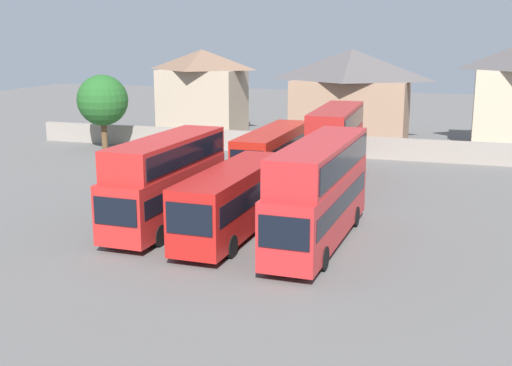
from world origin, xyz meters
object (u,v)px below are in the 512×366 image
Objects in this scene: bus_5 at (336,141)px; house_terrace_left at (203,91)px; bus_1 at (167,177)px; house_terrace_centre at (351,95)px; bus_2 at (233,198)px; bus_3 at (320,187)px; tree_left_of_lot at (103,101)px; bus_4 at (273,151)px.

house_terrace_left reaches higher than bus_5.
bus_5 is (6.51, 13.66, 0.19)m from bus_1.
house_terrace_centre is at bearing -175.37° from bus_5.
bus_5 reaches higher than bus_2.
bus_1 is 0.88× the size of bus_3.
tree_left_of_lot reaches higher than bus_1.
bus_3 reaches higher than bus_2.
house_terrace_centre is (0.48, 32.30, 2.49)m from bus_2.
bus_4 is 19.36m from tree_left_of_lot.
bus_2 is at bearing -86.76° from bus_3.
bus_1 is at bearing -52.10° from tree_left_of_lot.
house_terrace_centre is (15.62, -0.69, 0.10)m from house_terrace_left.
bus_5 is 1.24× the size of house_terrace_left.
bus_2 is 1.60× the size of tree_left_of_lot.
bus_5 is at bearing 96.14° from bus_4.
tree_left_of_lot is at bearing -128.66° from bus_3.
house_terrace_left is at bearing -147.35° from bus_3.
bus_1 reaches higher than bus_4.
house_terrace_left is at bearing 69.40° from tree_left_of_lot.
bus_1 is 32.16m from house_terrace_centre.
bus_5 is at bearing -16.54° from tree_left_of_lot.
bus_2 is 28.76m from tree_left_of_lot.
bus_4 is at bearing 172.88° from bus_1.
house_terrace_left reaches higher than bus_4.
bus_2 is at bearing -90.84° from house_terrace_centre.
bus_1 reaches higher than bus_2.
bus_5 is (-1.94, 14.04, 0.05)m from bus_3.
house_terrace_left is (-11.20, 32.50, 1.67)m from bus_1.
house_terrace_left reaches higher than bus_3.
bus_4 is (-1.86, 13.73, 0.02)m from bus_2.
bus_2 is 14.42m from bus_5.
bus_3 is (8.45, -0.38, 0.14)m from bus_1.
bus_3 is at bearing -59.14° from house_terrace_left.
bus_3 is 1.10× the size of bus_5.
bus_3 is at bearing 92.97° from bus_2.
bus_5 reaches higher than bus_3.
bus_1 is at bearing -70.99° from house_terrace_left.
bus_4 is (2.08, 13.23, -0.71)m from bus_1.
bus_2 is at bearing -65.35° from house_terrace_left.
tree_left_of_lot is at bearing -110.60° from house_terrace_left.
bus_3 is 32.48m from house_terrace_centre.
bus_1 is 1.20× the size of house_terrace_left.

